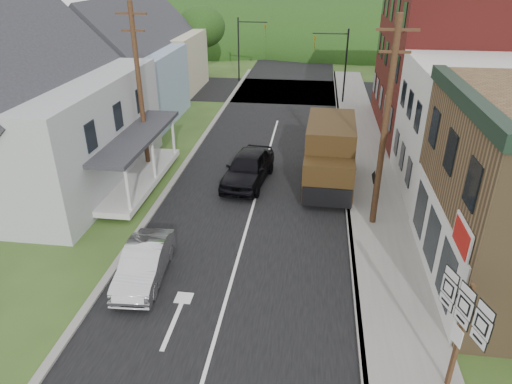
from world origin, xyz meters
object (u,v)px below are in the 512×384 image
(silver_sedan, at_px, (144,264))
(route_sign_cluster, at_px, (462,323))
(warning_sign, at_px, (373,189))
(dark_sedan, at_px, (248,168))
(delivery_van, at_px, (329,155))

(silver_sedan, height_order, route_sign_cluster, route_sign_cluster)
(warning_sign, bearing_deg, dark_sedan, 138.53)
(silver_sedan, height_order, dark_sedan, dark_sedan)
(silver_sedan, xyz_separation_m, dark_sedan, (2.59, 8.78, 0.19))
(silver_sedan, bearing_deg, delivery_van, 49.05)
(dark_sedan, bearing_deg, route_sign_cluster, -52.03)
(silver_sedan, bearing_deg, dark_sedan, 69.48)
(silver_sedan, bearing_deg, route_sign_cluster, -24.35)
(delivery_van, distance_m, warning_sign, 4.15)
(dark_sedan, distance_m, route_sign_cluster, 14.56)
(silver_sedan, relative_size, dark_sedan, 0.81)
(silver_sedan, xyz_separation_m, delivery_van, (6.82, 9.09, 1.03))
(route_sign_cluster, distance_m, warning_sign, 9.19)
(delivery_van, bearing_deg, silver_sedan, -125.20)
(dark_sedan, xyz_separation_m, warning_sign, (6.12, -3.39, 0.83))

